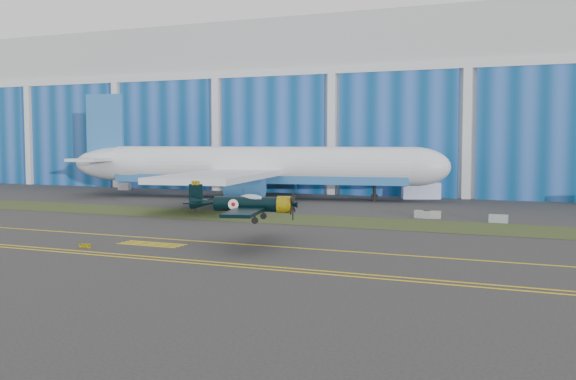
% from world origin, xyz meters
% --- Properties ---
extents(ground, '(260.00, 260.00, 0.00)m').
position_xyz_m(ground, '(0.00, 0.00, 0.00)').
color(ground, '#363534').
rests_on(ground, ground).
extents(grass_median, '(260.00, 10.00, 0.02)m').
position_xyz_m(grass_median, '(0.00, 14.00, 0.02)').
color(grass_median, '#475128').
rests_on(grass_median, ground).
extents(hangar, '(220.00, 45.70, 30.00)m').
position_xyz_m(hangar, '(0.00, 71.79, 14.96)').
color(hangar, silver).
rests_on(hangar, ground).
extents(taxiway_centreline, '(200.00, 0.20, 0.02)m').
position_xyz_m(taxiway_centreline, '(0.00, -5.00, 0.01)').
color(taxiway_centreline, yellow).
rests_on(taxiway_centreline, ground).
extents(edge_line_near, '(80.00, 0.20, 0.02)m').
position_xyz_m(edge_line_near, '(0.00, -14.50, 0.01)').
color(edge_line_near, yellow).
rests_on(edge_line_near, ground).
extents(edge_line_far, '(80.00, 0.20, 0.02)m').
position_xyz_m(edge_line_far, '(0.00, -13.50, 0.01)').
color(edge_line_far, yellow).
rests_on(edge_line_far, ground).
extents(hold_short_ladder, '(6.00, 2.40, 0.02)m').
position_xyz_m(hold_short_ladder, '(-18.00, -8.10, 0.01)').
color(hold_short_ladder, yellow).
rests_on(hold_short_ladder, ground).
extents(guard_board_left, '(1.20, 0.15, 0.35)m').
position_xyz_m(guard_board_left, '(-22.00, -12.00, 0.17)').
color(guard_board_left, yellow).
rests_on(guard_board_left, ground).
extents(warbird, '(13.47, 15.12, 3.85)m').
position_xyz_m(warbird, '(-10.38, -4.90, 3.53)').
color(warbird, black).
rests_on(warbird, ground).
extents(jetliner, '(73.73, 65.51, 22.87)m').
position_xyz_m(jetliner, '(-30.04, 37.73, 11.43)').
color(jetliner, silver).
rests_on(jetliner, ground).
extents(shipping_container, '(6.18, 4.28, 2.48)m').
position_xyz_m(shipping_container, '(-6.45, 46.76, 1.24)').
color(shipping_container, silver).
rests_on(shipping_container, ground).
extents(cart, '(2.26, 1.57, 1.25)m').
position_xyz_m(cart, '(-60.19, 43.90, 0.63)').
color(cart, silver).
rests_on(cart, ground).
extents(barrier_a, '(2.06, 0.83, 0.90)m').
position_xyz_m(barrier_a, '(0.47, 20.90, 0.45)').
color(barrier_a, gray).
rests_on(barrier_a, ground).
extents(barrier_b, '(2.07, 0.93, 0.90)m').
position_xyz_m(barrier_b, '(-0.56, 20.84, 0.45)').
color(barrier_b, gray).
rests_on(barrier_b, ground).
extents(barrier_c, '(2.02, 0.67, 0.90)m').
position_xyz_m(barrier_c, '(7.95, 19.79, 0.45)').
color(barrier_c, '#8A9D9A').
rests_on(barrier_c, ground).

